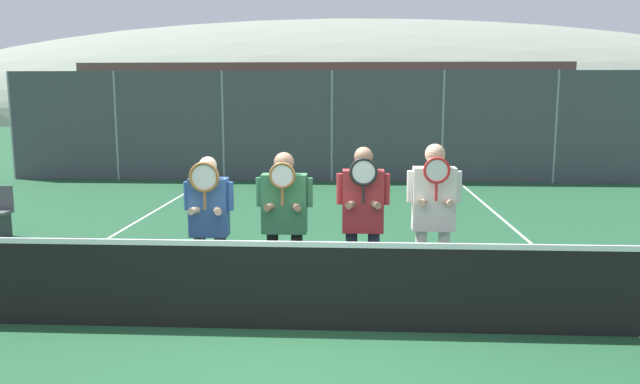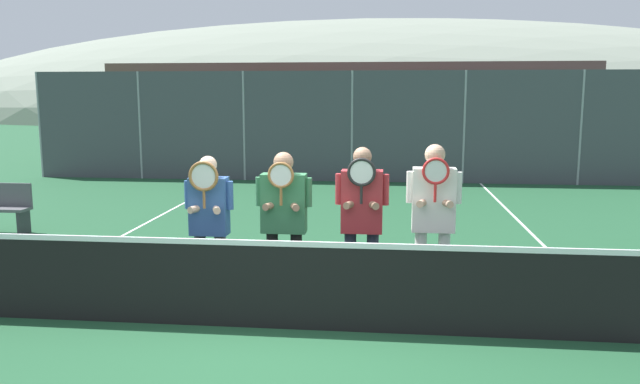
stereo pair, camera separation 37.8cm
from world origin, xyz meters
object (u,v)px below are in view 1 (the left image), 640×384
at_px(player_leftmost, 209,220).
at_px(player_rightmost, 433,211).
at_px(player_center_left, 284,214).
at_px(player_center_right, 363,214).
at_px(car_far_left, 171,138).
at_px(car_center, 502,140).
at_px(car_left_of_center, 332,140).

bearing_deg(player_leftmost, player_rightmost, 3.34).
distance_m(player_leftmost, player_rightmost, 2.46).
bearing_deg(player_center_left, player_center_right, -3.25).
bearing_deg(car_far_left, player_rightmost, -62.64).
height_order(player_center_right, car_center, player_center_right).
bearing_deg(car_center, player_rightmost, -106.04).
height_order(player_center_left, car_left_of_center, player_center_left).
bearing_deg(player_leftmost, player_center_right, 2.46).
height_order(player_rightmost, car_far_left, car_far_left).
bearing_deg(player_rightmost, car_center, 73.96).
height_order(car_left_of_center, car_center, car_center).
distance_m(player_center_left, player_rightmost, 1.64).
bearing_deg(player_center_right, player_rightmost, 5.26).
height_order(player_leftmost, car_far_left, car_far_left).
distance_m(car_left_of_center, car_center, 5.35).
distance_m(player_center_left, player_center_right, 0.87).
relative_size(car_far_left, car_center, 0.95).
bearing_deg(player_leftmost, car_center, 64.84).
xyz_separation_m(player_rightmost, car_left_of_center, (-1.58, 13.41, -0.21)).
bearing_deg(player_center_right, player_leftmost, -177.54).
bearing_deg(car_far_left, player_center_left, -68.58).
relative_size(player_center_right, car_left_of_center, 0.39).
height_order(player_center_right, player_rightmost, player_rightmost).
bearing_deg(car_far_left, player_leftmost, -71.88).
relative_size(player_rightmost, car_center, 0.40).
bearing_deg(car_far_left, player_center_right, -65.47).
xyz_separation_m(player_leftmost, player_center_right, (1.68, 0.07, 0.06)).
relative_size(player_center_left, player_center_right, 0.96).
bearing_deg(car_left_of_center, player_center_left, -90.26).
bearing_deg(car_center, player_leftmost, -115.16).
bearing_deg(player_rightmost, player_center_left, -179.24).
height_order(player_center_right, car_left_of_center, player_center_right).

